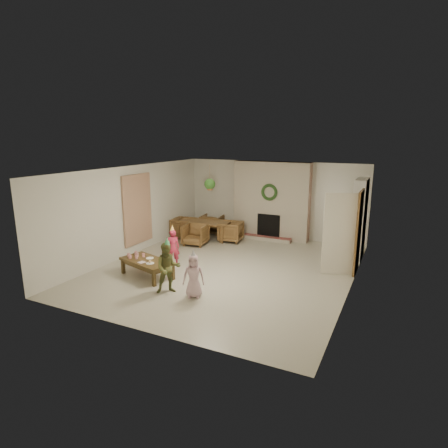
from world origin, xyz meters
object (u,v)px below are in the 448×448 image
Objects in this scene: dining_chair_left at (184,227)px; dining_chair_right at (231,231)px; child_plaid at (168,268)px; dining_chair_near at (195,235)px; child_pink at (194,276)px; child_red at (173,248)px; dining_chair_far at (212,224)px; dining_table at (204,230)px; coffee_table_top at (147,261)px.

dining_chair_left is 1.64m from dining_chair_right.
child_plaid is (2.13, -4.05, 0.23)m from dining_chair_left.
dining_chair_right is (1.63, 0.20, 0.00)m from dining_chair_left.
child_pink is (1.93, -3.38, 0.14)m from dining_chair_near.
dining_chair_right is 2.77m from child_red.
dining_chair_near is 1.03m from dining_chair_left.
dining_chair_right is 4.36m from child_pink.
child_plaid is at bearing 100.06° from dining_chair_far.
dining_table is 0.73m from dining_chair_near.
dining_chair_far and dining_chair_right have the same top height.
dining_table is at bearing 69.44° from child_plaid.
child_plaid reaches higher than dining_chair_left.
child_red is at bearing 110.80° from child_pink.
dining_chair_left is (-0.81, 0.64, 0.00)m from dining_chair_near.
dining_table is at bearing 90.00° from dining_chair_far.
dining_table is at bearing -117.04° from child_red.
dining_chair_near is 1.00× the size of dining_chair_far.
coffee_table_top is (-0.49, -3.68, 0.06)m from dining_chair_right.
dining_chair_far is at bearing -117.97° from child_red.
dining_chair_right is 0.74× the size of child_red.
child_plaid is (1.41, -4.14, 0.26)m from dining_table.
dining_chair_near and dining_chair_left have the same top height.
child_red reaches higher than dining_table.
child_red reaches higher than dining_chair_near.
child_red is 1.04× the size of child_pink.
dining_chair_right is at bearing 57.37° from child_plaid.
child_pink is at bearing 106.52° from dining_chair_far.
dining_table is 1.23× the size of coffee_table_top.
child_plaid is at bearing -13.76° from coffee_table_top.
dining_table is 2.34× the size of dining_chair_left.
dining_chair_right is (1.00, -0.61, 0.00)m from dining_chair_far.
dining_chair_left is 4.58m from child_plaid.
dining_chair_near reaches higher than dining_table.
dining_chair_near is at bearing -135.00° from dining_chair_left.
dining_chair_far reaches higher than coffee_table_top.
dining_chair_far is (-0.09, 0.73, 0.03)m from dining_table.
child_plaid reaches higher than dining_chair_far.
child_plaid is 0.62m from child_pink.
coffee_table_top is (1.14, -3.48, 0.06)m from dining_chair_left.
coffee_table_top is at bearing 44.70° from child_red.
dining_chair_near is 3.89m from child_pink.
dining_table reaches higher than coffee_table_top.
child_red is at bearing -85.69° from dining_table.
child_plaid reaches higher than dining_chair_right.
child_pink reaches higher than coffee_table_top.
child_red is (0.44, -1.90, 0.16)m from dining_chair_near.
dining_table is 1.50× the size of child_plaid.
child_plaid is 1.20× the size of child_pink.
dining_chair_far is 1.00× the size of dining_chair_left.
coffee_table_top is 1.21× the size of child_plaid.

